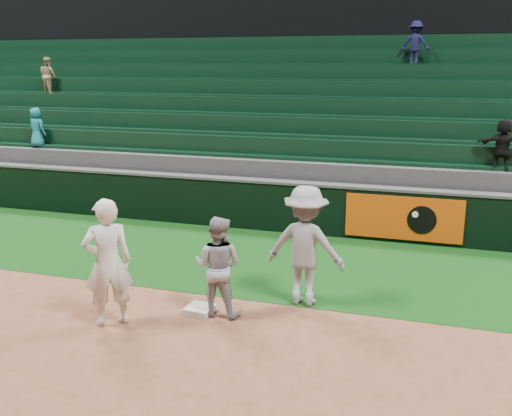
{
  "coord_description": "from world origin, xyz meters",
  "views": [
    {
      "loc": [
        3.49,
        -7.84,
        4.02
      ],
      "look_at": [
        0.34,
        2.3,
        1.3
      ],
      "focal_mm": 40.0,
      "sensor_mm": 36.0,
      "label": 1
    }
  ],
  "objects_px": {
    "first_base": "(200,309)",
    "first_baseman": "(108,263)",
    "baserunner": "(218,266)",
    "base_coach": "(305,246)"
  },
  "relations": [
    {
      "from": "first_base",
      "to": "baserunner",
      "type": "height_order",
      "value": "baserunner"
    },
    {
      "from": "first_baseman",
      "to": "baserunner",
      "type": "relative_size",
      "value": 1.23
    },
    {
      "from": "baserunner",
      "to": "first_base",
      "type": "bearing_deg",
      "value": 7.8
    },
    {
      "from": "first_baseman",
      "to": "baserunner",
      "type": "bearing_deg",
      "value": 172.68
    },
    {
      "from": "base_coach",
      "to": "first_base",
      "type": "bearing_deg",
      "value": 33.11
    },
    {
      "from": "baserunner",
      "to": "first_baseman",
      "type": "bearing_deg",
      "value": 30.9
    },
    {
      "from": "first_base",
      "to": "baserunner",
      "type": "xyz_separation_m",
      "value": [
        0.32,
        0.04,
        0.78
      ]
    },
    {
      "from": "first_baseman",
      "to": "base_coach",
      "type": "height_order",
      "value": "base_coach"
    },
    {
      "from": "first_base",
      "to": "first_baseman",
      "type": "distance_m",
      "value": 1.73
    },
    {
      "from": "first_baseman",
      "to": "base_coach",
      "type": "distance_m",
      "value": 3.22
    }
  ]
}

